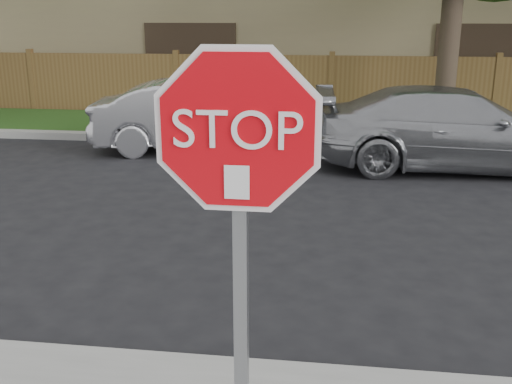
# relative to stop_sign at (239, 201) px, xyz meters

# --- Properties ---
(ground) EXTENTS (90.00, 90.00, 0.00)m
(ground) POSITION_rel_stop_sign_xyz_m (0.28, 1.48, -1.83)
(ground) COLOR black
(ground) RESTS_ON ground
(far_curb) EXTENTS (70.00, 0.30, 0.15)m
(far_curb) POSITION_rel_stop_sign_xyz_m (0.28, 9.63, -1.75)
(far_curb) COLOR gray
(far_curb) RESTS_ON ground
(grass_strip) EXTENTS (70.00, 3.00, 0.12)m
(grass_strip) POSITION_rel_stop_sign_xyz_m (0.28, 11.28, -1.77)
(grass_strip) COLOR #1E4714
(grass_strip) RESTS_ON ground
(fence) EXTENTS (70.00, 0.12, 1.60)m
(fence) POSITION_rel_stop_sign_xyz_m (0.28, 12.88, -1.03)
(fence) COLOR brown
(fence) RESTS_ON ground
(stop_sign) EXTENTS (1.01, 0.13, 2.55)m
(stop_sign) POSITION_rel_stop_sign_xyz_m (0.00, 0.00, 0.00)
(stop_sign) COLOR gray
(stop_sign) RESTS_ON sidewalk_near
(sedan_left) EXTENTS (4.36, 2.11, 1.38)m
(sedan_left) POSITION_rel_stop_sign_xyz_m (-2.18, 8.89, -1.14)
(sedan_left) COLOR silver
(sedan_left) RESTS_ON ground
(sedan_right) EXTENTS (4.92, 2.16, 1.41)m
(sedan_right) POSITION_rel_stop_sign_xyz_m (2.47, 8.08, -1.13)
(sedan_right) COLOR #9EA0A4
(sedan_right) RESTS_ON ground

